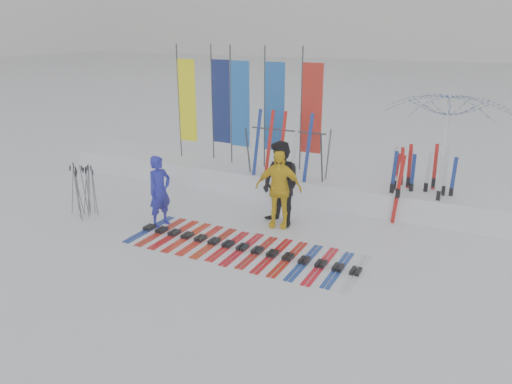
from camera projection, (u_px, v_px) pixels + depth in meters
The scene contains 11 objects.
ground at pixel (209, 265), 9.38m from camera, with size 120.00×120.00×0.00m, color white.
snow_bank at pixel (300, 184), 13.19m from camera, with size 14.00×1.60×0.60m, color white.
person_blue at pixel (160, 191), 11.02m from camera, with size 0.58×0.38×1.60m, color #1D22AB.
person_black at pixel (281, 184), 10.97m from camera, with size 0.93×0.72×1.91m, color black.
person_yellow at pixel (278, 189), 10.94m from camera, with size 1.03×0.43×1.76m, color yellow.
tent_canopy at pixel (444, 147), 12.37m from camera, with size 3.09×3.15×2.83m, color white.
ski_row at pixel (242, 248), 10.03m from camera, with size 4.82×1.70×0.07m.
pole_cluster at pixel (84, 191), 11.69m from camera, with size 0.75×0.69×1.24m.
feather_flags at pixel (244, 105), 13.47m from camera, with size 4.25×0.27×3.20m.
ski_rack at pixel (288, 146), 12.59m from camera, with size 2.04×0.80×1.23m.
upright_skis at pixel (418, 184), 11.55m from camera, with size 1.34×1.12×1.70m.
Camera 1 is at (4.56, -7.18, 4.29)m, focal length 35.00 mm.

